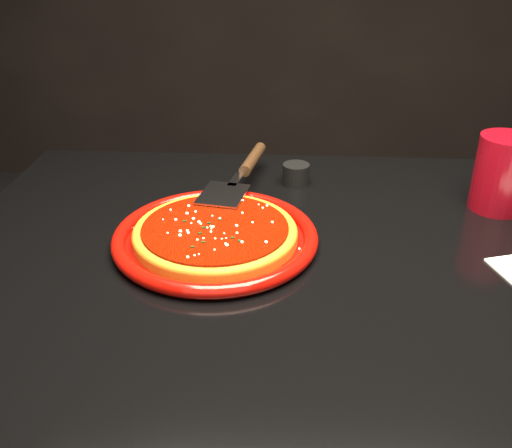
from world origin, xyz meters
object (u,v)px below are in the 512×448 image
at_px(plate, 215,237).
at_px(pizza_server, 240,173).
at_px(table, 326,434).
at_px(ramekin, 296,174).
at_px(cup, 502,173).

distance_m(plate, pizza_server, 0.19).
xyz_separation_m(table, ramekin, (-0.07, 0.25, 0.39)).
height_order(table, cup, cup).
distance_m(pizza_server, ramekin, 0.11).
relative_size(plate, ramekin, 6.27).
relative_size(table, pizza_server, 3.89).
relative_size(pizza_server, ramekin, 6.20).
distance_m(pizza_server, cup, 0.44).
distance_m(cup, ramekin, 0.35).
xyz_separation_m(plate, ramekin, (0.12, 0.23, 0.01)).
relative_size(table, plate, 3.84).
distance_m(table, ramekin, 0.47).
bearing_deg(table, cup, 31.75).
height_order(pizza_server, cup, cup).
height_order(plate, pizza_server, pizza_server).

